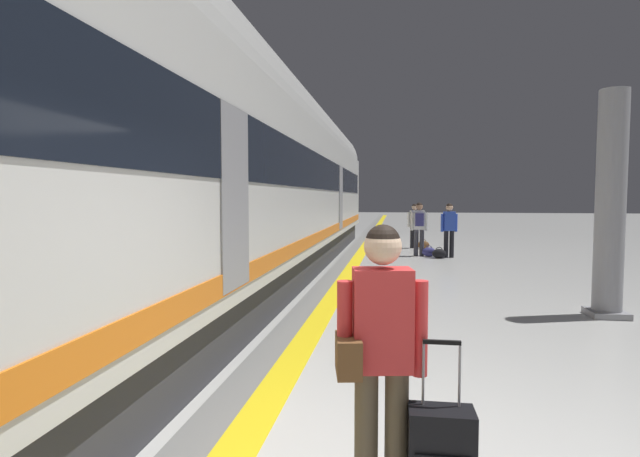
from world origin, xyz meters
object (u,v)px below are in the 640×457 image
object	(u,v)px
duffel_bag_mid	(429,252)
passenger_mid	(419,224)
traveller_foreground	(379,346)
passenger_far	(415,222)
passenger_near	(449,226)
duffel_bag_far	(423,245)
platform_pillar	(610,209)
high_speed_train	(240,169)
duffel_bag_near	(439,254)

from	to	relation	value
duffel_bag_mid	passenger_mid	bearing A→B (deg)	164.06
traveller_foreground	passenger_far	bearing A→B (deg)	87.17
passenger_near	passenger_mid	bearing A→B (deg)	164.96
duffel_bag_far	platform_pillar	bearing A→B (deg)	-76.89
high_speed_train	platform_pillar	distance (m)	6.79
passenger_far	platform_pillar	bearing A→B (deg)	-75.55
duffel_bag_mid	platform_pillar	distance (m)	8.18
duffel_bag_far	high_speed_train	bearing A→B (deg)	-116.24
passenger_mid	platform_pillar	distance (m)	8.24
high_speed_train	duffel_bag_near	distance (m)	7.72
traveller_foreground	duffel_bag_far	xyz separation A→B (m)	(1.10, 15.53, -0.86)
platform_pillar	passenger_near	bearing A→B (deg)	102.67
passenger_mid	passenger_far	xyz separation A→B (m)	(-0.05, 2.56, -0.05)
passenger_near	passenger_mid	distance (m)	0.96
high_speed_train	passenger_far	world-z (taller)	high_speed_train
passenger_mid	passenger_near	bearing A→B (deg)	-15.04
platform_pillar	passenger_mid	bearing A→B (deg)	108.58
high_speed_train	passenger_mid	distance (m)	7.57
duffel_bag_near	passenger_mid	size ratio (longest dim) A/B	0.25
high_speed_train	duffel_bag_mid	size ratio (longest dim) A/B	69.09
passenger_mid	duffel_bag_mid	size ratio (longest dim) A/B	3.97
duffel_bag_near	duffel_bag_mid	bearing A→B (deg)	124.27
high_speed_train	passenger_mid	xyz separation A→B (m)	(3.96, 6.28, -1.47)
passenger_mid	duffel_bag_far	world-z (taller)	passenger_mid
duffel_bag_far	platform_pillar	distance (m)	10.46
passenger_mid	duffel_bag_far	size ratio (longest dim) A/B	3.97
traveller_foreground	passenger_far	xyz separation A→B (m)	(0.78, 15.80, -0.02)
traveller_foreground	duffel_bag_near	xyz separation A→B (m)	(1.43, 12.73, -0.86)
passenger_near	duffel_bag_mid	bearing A→B (deg)	165.44
high_speed_train	duffel_bag_far	distance (m)	9.84
duffel_bag_near	passenger_far	size ratio (longest dim) A/B	0.26
passenger_near	passenger_mid	xyz separation A→B (m)	(-0.92, 0.25, 0.04)
high_speed_train	traveller_foreground	distance (m)	7.77
passenger_mid	passenger_far	distance (m)	2.56
passenger_far	duffel_bag_mid	bearing A→B (deg)	-82.06
passenger_near	platform_pillar	world-z (taller)	platform_pillar
traveller_foreground	platform_pillar	distance (m)	6.49
duffel_bag_near	traveller_foreground	bearing A→B (deg)	-96.43
passenger_near	duffel_bag_near	bearing A→B (deg)	-141.12
duffel_bag_mid	passenger_far	world-z (taller)	passenger_far
duffel_bag_far	passenger_near	bearing A→B (deg)	-75.56
duffel_bag_near	passenger_mid	bearing A→B (deg)	139.98
passenger_mid	passenger_far	bearing A→B (deg)	91.12
duffel_bag_far	duffel_bag_near	bearing A→B (deg)	-83.19
duffel_bag_near	passenger_far	bearing A→B (deg)	102.01
passenger_near	duffel_bag_far	xyz separation A→B (m)	(-0.65, 2.54, -0.85)
duffel_bag_mid	duffel_bag_far	bearing A→B (deg)	91.25
passenger_far	duffel_bag_far	distance (m)	0.93
passenger_mid	platform_pillar	size ratio (longest dim) A/B	0.49
high_speed_train	passenger_near	xyz separation A→B (m)	(4.88, 6.03, -1.50)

